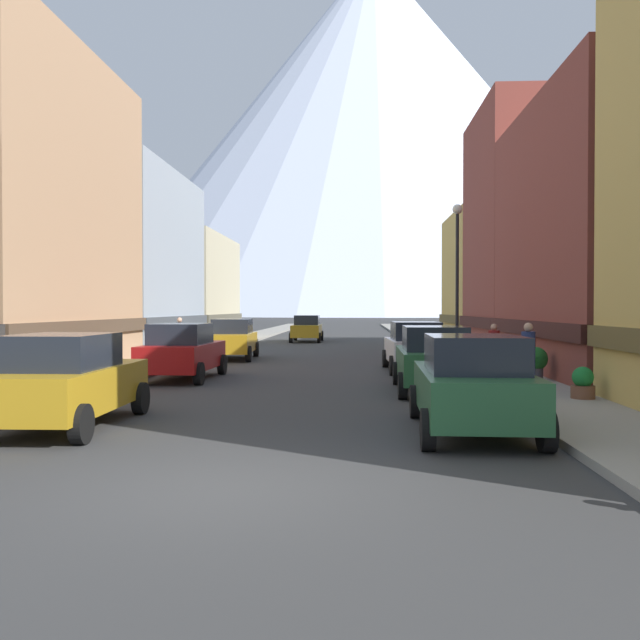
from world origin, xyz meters
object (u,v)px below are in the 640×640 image
at_px(pedestrian_1, 528,358).
at_px(pedestrian_2, 494,350).
at_px(potted_plant_0, 536,361).
at_px(potted_plant_2, 87,362).
at_px(pedestrian_0, 180,338).
at_px(car_left_2, 232,339).
at_px(potted_plant_1, 583,384).
at_px(car_left_1, 182,351).
at_px(streetlamp_right, 457,260).
at_px(car_left_0, 65,380).
at_px(car_right_0, 473,384).
at_px(car_right_2, 415,346).
at_px(car_driving_0, 307,328).
at_px(car_right_1, 434,359).

height_order(pedestrian_1, pedestrian_2, pedestrian_1).
bearing_deg(potted_plant_0, potted_plant_2, 174.84).
height_order(pedestrian_0, pedestrian_1, pedestrian_1).
height_order(car_left_2, potted_plant_2, car_left_2).
xyz_separation_m(potted_plant_1, potted_plant_2, (-14.00, 5.50, 0.03)).
relative_size(car_left_1, streetlamp_right, 0.76).
height_order(car_left_0, streetlamp_right, streetlamp_right).
bearing_deg(pedestrian_1, potted_plant_1, -70.17).
bearing_deg(potted_plant_2, potted_plant_1, -21.45).
xyz_separation_m(car_left_1, potted_plant_2, (-3.20, 0.30, -0.37)).
height_order(pedestrian_1, streetlamp_right, streetlamp_right).
bearing_deg(car_left_0, pedestrian_2, 45.61).
xyz_separation_m(car_left_0, streetlamp_right, (9.15, 12.39, 3.09)).
bearing_deg(pedestrian_1, car_right_0, -112.38).
bearing_deg(car_left_0, potted_plant_0, 36.08).
bearing_deg(car_right_2, car_left_2, 143.48).
relative_size(car_driving_0, streetlamp_right, 0.75).
distance_m(car_right_2, pedestrian_0, 11.71).
bearing_deg(car_right_2, car_driving_0, 104.02).
height_order(car_right_2, pedestrian_0, pedestrian_0).
relative_size(car_left_1, car_left_2, 0.99).
xyz_separation_m(car_right_0, pedestrian_2, (2.45, 10.51, -0.02)).
bearing_deg(potted_plant_2, pedestrian_1, -14.47).
relative_size(potted_plant_0, pedestrian_0, 0.57).
bearing_deg(potted_plant_0, car_left_2, 137.92).
xyz_separation_m(car_left_0, car_right_2, (7.60, 11.99, 0.00)).
relative_size(car_left_2, car_right_1, 1.01).
bearing_deg(pedestrian_0, car_left_1, -75.03).
height_order(potted_plant_0, pedestrian_0, pedestrian_0).
distance_m(car_right_1, car_driving_0, 28.18).
bearing_deg(car_left_1, car_left_2, 90.01).
relative_size(car_right_0, pedestrian_1, 2.57).
bearing_deg(car_right_2, car_right_0, -90.02).
height_order(potted_plant_0, pedestrian_1, pedestrian_1).
relative_size(car_right_0, streetlamp_right, 0.76).
bearing_deg(pedestrian_1, car_left_1, 162.77).
bearing_deg(pedestrian_2, car_right_0, -103.13).
relative_size(car_driving_0, pedestrian_1, 2.54).
relative_size(car_left_2, potted_plant_1, 6.00).
bearing_deg(pedestrian_0, car_right_2, -30.84).
bearing_deg(pedestrian_2, pedestrian_1, -90.00).
distance_m(car_left_2, pedestrian_2, 12.46).
height_order(car_right_0, potted_plant_2, car_right_0).
distance_m(potted_plant_0, potted_plant_1, 4.24).
relative_size(pedestrian_0, pedestrian_1, 0.98).
bearing_deg(car_left_1, pedestrian_0, 104.97).
bearing_deg(potted_plant_1, car_right_2, 110.94).
relative_size(car_left_1, car_right_1, 1.00).
bearing_deg(pedestrian_2, potted_plant_1, -83.55).
height_order(car_left_0, car_right_0, same).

